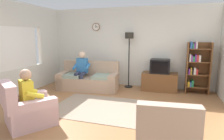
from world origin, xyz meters
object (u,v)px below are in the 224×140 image
at_px(tv_stand, 159,82).
at_px(tv, 160,66).
at_px(armchair_near_window, 28,111).
at_px(armchair_near_bookshelf, 165,137).
at_px(floor_lamp, 129,45).
at_px(person_in_left_armchair, 32,94).
at_px(person_on_couch, 81,68).
at_px(bookshelf, 196,66).
at_px(couch, 89,80).

relative_size(tv_stand, tv, 1.83).
height_order(armchair_near_window, armchair_near_bookshelf, same).
relative_size(floor_lamp, person_in_left_armchair, 1.65).
xyz_separation_m(floor_lamp, person_in_left_armchair, (-1.21, -3.30, -0.85)).
height_order(tv, armchair_near_bookshelf, tv).
height_order(armchair_near_window, person_on_couch, person_on_couch).
distance_m(tv_stand, bookshelf, 1.19).
relative_size(tv, floor_lamp, 0.32).
distance_m(tv_stand, armchair_near_window, 4.00).
bearing_deg(bookshelf, person_in_left_armchair, -135.31).
relative_size(tv, bookshelf, 0.38).
xyz_separation_m(tv_stand, floor_lamp, (-1.04, 0.10, 1.16)).
xyz_separation_m(tv, person_on_couch, (-2.43, -0.64, -0.09)).
bearing_deg(floor_lamp, armchair_near_bookshelf, -69.31).
height_order(person_on_couch, person_in_left_armchair, person_on_couch).
bearing_deg(person_in_left_armchair, tv, 54.76).
distance_m(armchair_near_window, person_in_left_armchair, 0.33).
bearing_deg(bookshelf, tv, -174.95).
xyz_separation_m(bookshelf, armchair_near_bookshelf, (-0.74, -3.56, -0.53)).
xyz_separation_m(tv_stand, armchair_near_bookshelf, (0.32, -3.49, 0.00)).
xyz_separation_m(tv_stand, person_on_couch, (-2.43, -0.67, 0.41)).
distance_m(person_on_couch, person_in_left_armchair, 2.55).
relative_size(tv_stand, person_on_couch, 0.89).
height_order(couch, person_in_left_armchair, person_in_left_armchair).
height_order(tv_stand, person_on_couch, person_on_couch).
relative_size(couch, bookshelf, 1.25).
relative_size(couch, tv, 3.31).
distance_m(floor_lamp, person_in_left_armchair, 3.62).
height_order(couch, tv_stand, couch).
bearing_deg(couch, tv_stand, 14.03).
xyz_separation_m(bookshelf, floor_lamp, (-2.10, 0.03, 0.63)).
bearing_deg(tv, couch, -166.56).
distance_m(armchair_near_window, armchair_near_bookshelf, 2.63).
distance_m(couch, person_on_couch, 0.45).
xyz_separation_m(floor_lamp, person_on_couch, (-1.40, -0.76, -0.75)).
relative_size(armchair_near_window, armchair_near_bookshelf, 1.24).
distance_m(tv, floor_lamp, 1.23).
xyz_separation_m(bookshelf, person_on_couch, (-3.49, -0.74, -0.12)).
bearing_deg(couch, bookshelf, 10.78).
height_order(armchair_near_bookshelf, person_on_couch, person_on_couch).
height_order(floor_lamp, person_on_couch, floor_lamp).
xyz_separation_m(couch, person_on_couch, (-0.21, -0.11, 0.39)).
bearing_deg(armchair_near_window, armchair_near_bookshelf, -4.67).
bearing_deg(armchair_near_window, person_in_left_armchair, 54.95).
bearing_deg(tv_stand, bookshelf, 3.75).
distance_m(floor_lamp, armchair_near_bookshelf, 4.01).
height_order(couch, tv, tv).
bearing_deg(tv, tv_stand, 90.00).
bearing_deg(person_in_left_armchair, tv_stand, 54.96).
xyz_separation_m(armchair_near_bookshelf, person_in_left_armchair, (-2.57, 0.29, 0.32)).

